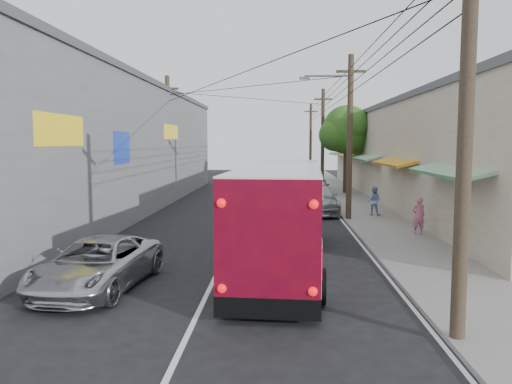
# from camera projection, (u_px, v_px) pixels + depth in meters

# --- Properties ---
(ground) EXTENTS (120.00, 120.00, 0.00)m
(ground) POSITION_uv_depth(u_px,v_px,m) (202.00, 305.00, 11.72)
(ground) COLOR black
(ground) RESTS_ON ground
(sidewalk) EXTENTS (3.00, 80.00, 0.12)m
(sidewalk) POSITION_uv_depth(u_px,v_px,m) (354.00, 203.00, 31.30)
(sidewalk) COLOR slate
(sidewalk) RESTS_ON ground
(building_right) EXTENTS (7.09, 40.00, 6.25)m
(building_right) POSITION_uv_depth(u_px,v_px,m) (419.00, 153.00, 32.78)
(building_right) COLOR beige
(building_right) RESTS_ON ground
(building_left) EXTENTS (7.20, 36.00, 7.25)m
(building_left) POSITION_uv_depth(u_px,v_px,m) (106.00, 146.00, 29.64)
(building_left) COLOR gray
(building_left) RESTS_ON ground
(utility_poles) EXTENTS (11.80, 45.28, 8.00)m
(utility_poles) POSITION_uv_depth(u_px,v_px,m) (300.00, 138.00, 31.38)
(utility_poles) COLOR #473828
(utility_poles) RESTS_ON ground
(street_tree) EXTENTS (4.40, 4.00, 6.60)m
(street_tree) POSITION_uv_depth(u_px,v_px,m) (348.00, 131.00, 36.81)
(street_tree) COLOR #3F2B19
(street_tree) RESTS_ON ground
(coach_bus) EXTENTS (3.05, 10.94, 3.12)m
(coach_bus) POSITION_uv_depth(u_px,v_px,m) (283.00, 213.00, 15.54)
(coach_bus) COLOR silver
(coach_bus) RESTS_ON ground
(jeepney) EXTENTS (2.63, 4.92, 1.31)m
(jeepney) POSITION_uv_depth(u_px,v_px,m) (97.00, 264.00, 12.98)
(jeepney) COLOR #B7B8BE
(jeepney) RESTS_ON ground
(parked_suv) EXTENTS (2.39, 5.46, 1.56)m
(parked_suv) POSITION_uv_depth(u_px,v_px,m) (315.00, 199.00, 27.24)
(parked_suv) COLOR #9C9BA3
(parked_suv) RESTS_ON ground
(parked_car_mid) EXTENTS (1.61, 3.96, 1.35)m
(parked_car_mid) POSITION_uv_depth(u_px,v_px,m) (318.00, 187.00, 35.98)
(parked_car_mid) COLOR #25262A
(parked_car_mid) RESTS_ON ground
(parked_car_far) EXTENTS (2.08, 4.91, 1.58)m
(parked_car_far) POSITION_uv_depth(u_px,v_px,m) (305.00, 180.00, 40.88)
(parked_car_far) COLOR black
(parked_car_far) RESTS_ON ground
(pedestrian_near) EXTENTS (0.60, 0.43, 1.51)m
(pedestrian_near) POSITION_uv_depth(u_px,v_px,m) (418.00, 216.00, 20.16)
(pedestrian_near) COLOR #C46888
(pedestrian_near) RESTS_ON sidewalk
(pedestrian_far) EXTENTS (0.89, 0.82, 1.47)m
(pedestrian_far) POSITION_uv_depth(u_px,v_px,m) (374.00, 201.00, 25.50)
(pedestrian_far) COLOR #8CA2CC
(pedestrian_far) RESTS_ON sidewalk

